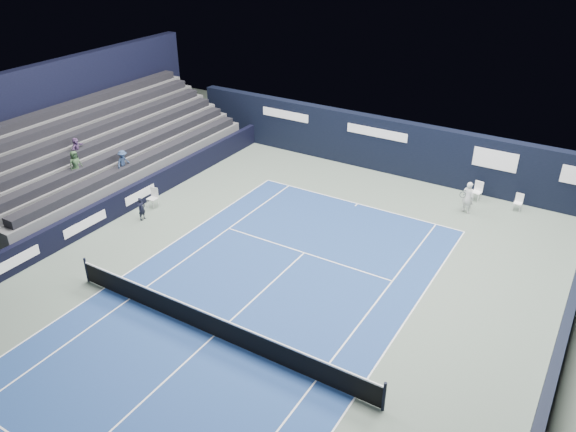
% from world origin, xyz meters
% --- Properties ---
extents(ground, '(48.00, 48.00, 0.00)m').
position_xyz_m(ground, '(0.00, 2.00, 0.00)').
color(ground, '#536357').
rests_on(ground, ground).
extents(court_surface, '(10.97, 23.77, 0.01)m').
position_xyz_m(court_surface, '(0.00, 0.00, 0.00)').
color(court_surface, navy).
rests_on(court_surface, ground).
extents(enclosure_wall_right, '(0.30, 22.00, 1.80)m').
position_xyz_m(enclosure_wall_right, '(10.50, 6.00, 0.90)').
color(enclosure_wall_right, black).
rests_on(enclosure_wall_right, ground).
extents(folding_chair_back_a, '(0.50, 0.53, 1.01)m').
position_xyz_m(folding_chair_back_a, '(5.05, 15.56, 0.67)').
color(folding_chair_back_a, white).
rests_on(folding_chair_back_a, ground).
extents(folding_chair_back_b, '(0.40, 0.38, 0.88)m').
position_xyz_m(folding_chair_back_b, '(7.10, 15.45, 0.50)').
color(folding_chair_back_b, white).
rests_on(folding_chair_back_b, ground).
extents(line_judge_chair, '(0.48, 0.46, 1.03)m').
position_xyz_m(line_judge_chair, '(-8.70, 6.27, 0.59)').
color(line_judge_chair, silver).
rests_on(line_judge_chair, ground).
extents(line_judge, '(0.28, 0.42, 1.15)m').
position_xyz_m(line_judge, '(-8.22, 4.96, 0.58)').
color(line_judge, black).
rests_on(line_judge, ground).
extents(court_markings, '(11.03, 23.83, 0.00)m').
position_xyz_m(court_markings, '(0.00, 0.00, 0.01)').
color(court_markings, white).
rests_on(court_markings, court_surface).
extents(tennis_net, '(12.90, 0.10, 1.10)m').
position_xyz_m(tennis_net, '(0.00, 0.00, 0.51)').
color(tennis_net, black).
rests_on(tennis_net, ground).
extents(back_sponsor_wall, '(26.00, 0.63, 3.10)m').
position_xyz_m(back_sponsor_wall, '(0.01, 16.50, 1.55)').
color(back_sponsor_wall, black).
rests_on(back_sponsor_wall, ground).
extents(side_barrier_left, '(0.33, 22.00, 1.20)m').
position_xyz_m(side_barrier_left, '(-9.50, 5.97, 0.60)').
color(side_barrier_left, black).
rests_on(side_barrier_left, ground).
extents(spectator_stand, '(6.00, 18.00, 6.40)m').
position_xyz_m(spectator_stand, '(-13.27, 6.99, 1.95)').
color(spectator_stand, '#4D4E50').
rests_on(spectator_stand, ground).
extents(tennis_player, '(0.69, 0.89, 1.64)m').
position_xyz_m(tennis_player, '(4.97, 13.87, 0.82)').
color(tennis_player, silver).
rests_on(tennis_player, ground).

